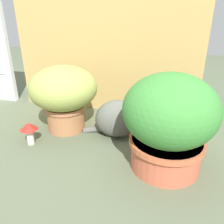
# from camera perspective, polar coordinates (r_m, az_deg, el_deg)

# --- Properties ---
(ground_plane) EXTENTS (6.00, 6.00, 0.00)m
(ground_plane) POSITION_cam_1_polar(r_m,az_deg,el_deg) (1.28, -5.51, -7.74)
(ground_plane) COLOR #545E47
(cardboard_backdrop) EXTENTS (1.27, 0.03, 0.85)m
(cardboard_backdrop) POSITION_cam_1_polar(r_m,az_deg,el_deg) (1.59, -1.70, 15.02)
(cardboard_backdrop) COLOR tan
(cardboard_backdrop) RESTS_ON ground
(grass_planter) EXTENTS (0.39, 0.39, 0.39)m
(grass_planter) POSITION_cam_1_polar(r_m,az_deg,el_deg) (1.36, -11.91, 4.55)
(grass_planter) COLOR #AC6E46
(grass_planter) RESTS_ON ground
(leafy_planter) EXTENTS (0.41, 0.41, 0.45)m
(leafy_planter) POSITION_cam_1_polar(r_m,az_deg,el_deg) (1.02, 13.99, -2.13)
(leafy_planter) COLOR #C25C41
(leafy_planter) RESTS_ON ground
(cat) EXTENTS (0.39, 0.23, 0.32)m
(cat) POSITION_cam_1_polar(r_m,az_deg,el_deg) (1.29, 2.31, -1.17)
(cat) COLOR #595B53
(cat) RESTS_ON ground
(mushroom_ornament_red) EXTENTS (0.09, 0.09, 0.13)m
(mushroom_ornament_red) POSITION_cam_1_polar(r_m,az_deg,el_deg) (1.30, -19.95, -4.02)
(mushroom_ornament_red) COLOR silver
(mushroom_ornament_red) RESTS_ON ground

